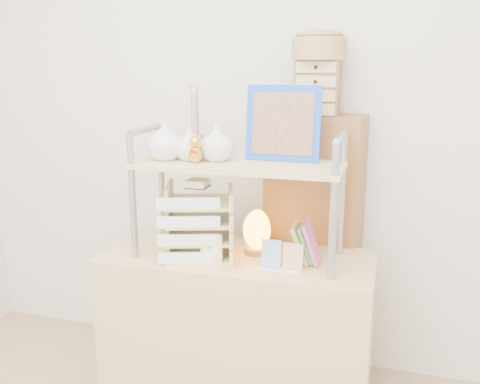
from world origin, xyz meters
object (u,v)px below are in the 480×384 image
object	(u,v)px
desk	(238,331)
salt_lamp	(257,231)
cabinet	(313,250)
letter_tray	(199,226)

from	to	relation	value
desk	salt_lamp	distance (m)	0.49
cabinet	letter_tray	size ratio (longest dim) A/B	3.81
letter_tray	salt_lamp	bearing A→B (deg)	26.09
cabinet	salt_lamp	size ratio (longest dim) A/B	6.70
desk	salt_lamp	bearing A→B (deg)	38.95
cabinet	letter_tray	distance (m)	0.65
cabinet	salt_lamp	xyz separation A→B (m)	(-0.21, -0.31, 0.18)
desk	cabinet	bearing A→B (deg)	52.78
cabinet	salt_lamp	world-z (taller)	cabinet
letter_tray	salt_lamp	distance (m)	0.26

